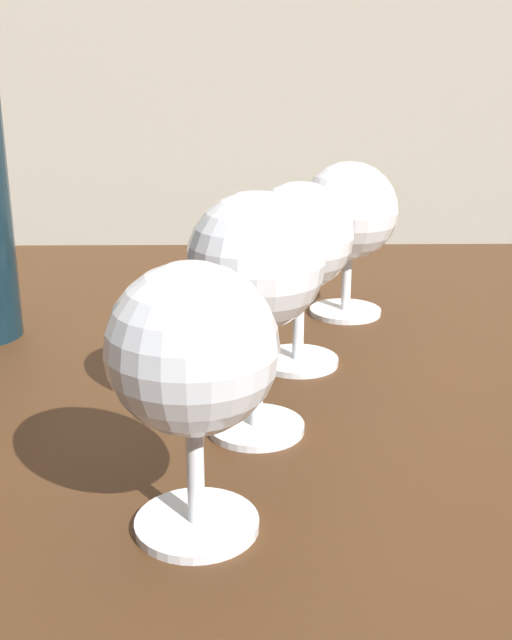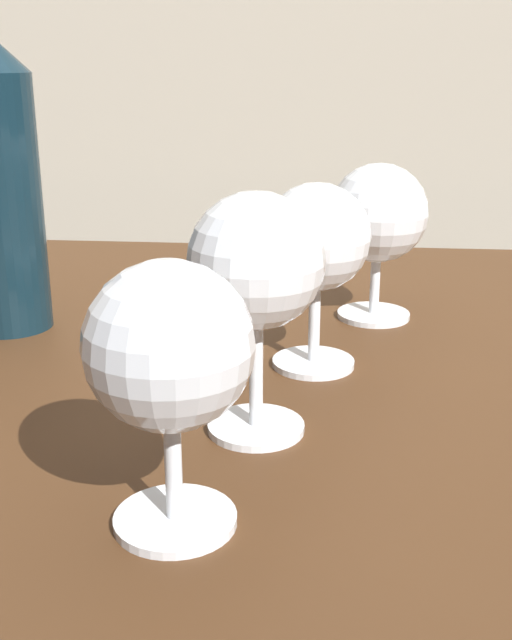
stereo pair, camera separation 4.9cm
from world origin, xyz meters
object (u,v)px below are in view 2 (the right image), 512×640
Objects in this scene: wine_glass_cabernet at (378,215)px; wine_glass_merlot at (256,267)px; wine_glass_rose at (314,241)px; wine_glass_white at (169,352)px.

wine_glass_merlot is at bearing -109.96° from wine_glass_cabernet.
wine_glass_merlot reaches higher than wine_glass_rose.
wine_glass_merlot is at bearing -105.98° from wine_glass_rose.
wine_glass_cabernet is at bearing 71.21° from wine_glass_white.
wine_glass_rose is 1.01× the size of wine_glass_cabernet.
wine_glass_white and wine_glass_cabernet have the same top height.
wine_glass_white is 0.12m from wine_glass_merlot.
wine_glass_white is at bearing -106.08° from wine_glass_rose.
wine_glass_cabernet is (0.09, 0.24, -0.01)m from wine_glass_merlot.
wine_glass_rose is at bearing 73.92° from wine_glass_white.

